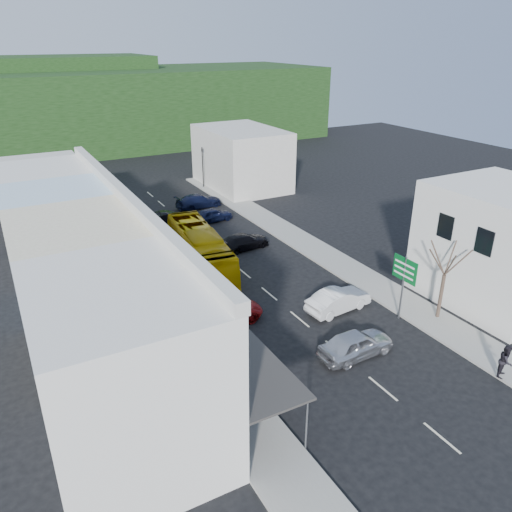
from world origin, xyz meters
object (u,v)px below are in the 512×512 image
Objects in this scene: car_silver at (356,345)px; traffic_signal at (203,168)px; pedestrian_right at (505,363)px; bus at (200,250)px; street_tree at (444,275)px; pedestrian_left at (184,309)px; car_red at (223,312)px; direction_sign at (402,288)px; car_white at (338,301)px.

car_silver is 37.03m from traffic_signal.
traffic_signal is at bearing 65.11° from pedestrian_right.
bus is 18.20m from street_tree.
car_red is at bearing -129.56° from pedestrian_left.
car_white is at bearing 136.06° from direction_sign.
pedestrian_left and pedestrian_right have the same top height.
direction_sign is 0.89× the size of traffic_signal.
pedestrian_left is at bearing 109.33° from pedestrian_right.
car_red is 31.54m from traffic_signal.
direction_sign reaches higher than bus.
car_silver is 7.84m from street_tree.
car_red is at bearing 66.49° from car_white.
car_red is (-5.12, 7.04, 0.00)m from car_silver.
street_tree reaches higher than car_white.
car_red is 2.71× the size of pedestrian_left.
pedestrian_right is at bearing -148.95° from pedestrian_left.
pedestrian_right is 6.75m from street_tree.
traffic_signal is (6.01, 36.50, 1.78)m from car_silver.
car_red is 0.93× the size of traffic_signal.
street_tree is at bearing -129.53° from pedestrian_left.
pedestrian_right is at bearing 104.96° from traffic_signal.
street_tree reaches higher than car_silver.
direction_sign is at bearing 150.59° from street_tree.
traffic_signal is (11.13, 29.46, 1.78)m from car_red.
bus is at bearing 121.34° from direction_sign.
street_tree is at bearing -29.94° from direction_sign.
car_silver is 10.99m from pedestrian_left.
car_silver is 0.69× the size of street_tree.
car_silver is 0.96× the size of car_red.
traffic_signal reaches higher than car_silver.
direction_sign is at bearing -115.10° from car_red.
car_silver is at bearing 96.03° from traffic_signal.
pedestrian_right is at bearing -86.67° from direction_sign.
pedestrian_right is (10.83, -12.49, 0.30)m from car_red.
direction_sign is 0.70× the size of street_tree.
traffic_signal is at bearing 92.24° from street_tree.
car_white is 0.96× the size of car_red.
car_white is 6.93m from street_tree.
pedestrian_right is 0.27× the size of street_tree.
car_silver is 2.59× the size of pedestrian_left.
traffic_signal is (3.70, 31.80, 1.78)m from car_white.
pedestrian_left is 0.27× the size of street_tree.
street_tree is (2.20, -1.24, 0.96)m from direction_sign.
direction_sign is at bearing -139.45° from car_white.
car_red is at bearing 153.28° from direction_sign.
car_white is 10.26m from pedestrian_left.
direction_sign is at bearing -51.12° from bus.
bus is 2.64× the size of car_white.
bus reaches higher than pedestrian_right.
direction_sign is at bearing 104.05° from traffic_signal.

